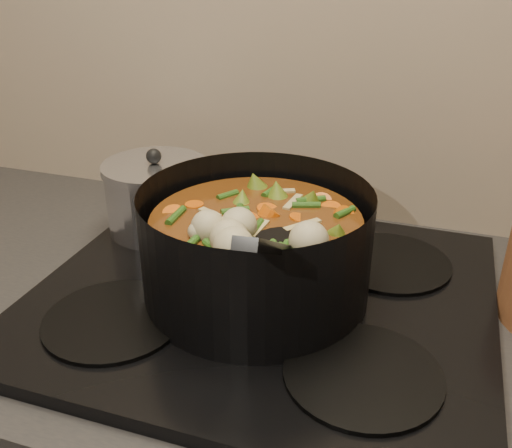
% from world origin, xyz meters
% --- Properties ---
extents(stovetop, '(0.62, 0.54, 0.03)m').
position_xyz_m(stovetop, '(0.00, 1.93, 0.92)').
color(stovetop, black).
rests_on(stovetop, counter).
extents(stockpot, '(0.33, 0.42, 0.23)m').
position_xyz_m(stockpot, '(-0.01, 1.92, 1.00)').
color(stockpot, black).
rests_on(stockpot, stovetop).
extents(saucepan, '(0.17, 0.17, 0.14)m').
position_xyz_m(saucepan, '(-0.23, 2.06, 0.99)').
color(saucepan, silver).
rests_on(saucepan, stovetop).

